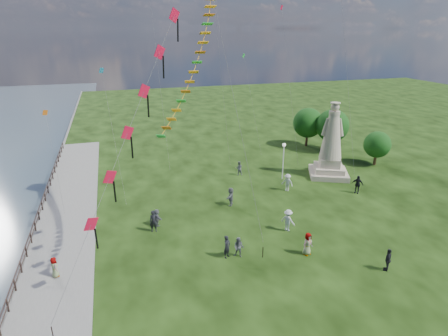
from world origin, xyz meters
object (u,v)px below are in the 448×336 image
object	(u,v)px
person_0	(227,247)
person_11	(231,196)
person_2	(288,220)
person_6	(154,221)
person_1	(239,247)
person_7	(239,168)
person_10	(55,268)
person_5	(157,217)
person_9	(357,184)
person_8	(287,182)
person_4	(308,244)
person_3	(388,260)
statue	(331,149)
lamppost	(284,153)

from	to	relation	value
person_0	person_11	size ratio (longest dim) A/B	0.99
person_2	person_6	size ratio (longest dim) A/B	1.01
person_1	person_2	xyz separation A→B (m)	(5.22, 2.50, 0.15)
person_7	person_10	size ratio (longest dim) A/B	1.12
person_5	person_9	xyz separation A→B (m)	(20.69, 0.86, 0.20)
person_8	person_9	distance (m)	7.15
person_4	person_7	bearing A→B (deg)	68.44
person_3	person_10	bearing A→B (deg)	-57.75
statue	person_4	xyz separation A→B (m)	(-10.28, -13.79, -2.32)
statue	person_6	size ratio (longest dim) A/B	4.50
person_7	statue	bearing A→B (deg)	173.14
person_2	person_3	distance (m)	8.27
person_4	person_3	bearing A→B (deg)	-57.82
person_9	person_10	bearing A→B (deg)	-122.27
person_5	person_10	xyz separation A→B (m)	(-7.59, -5.31, -0.03)
lamppost	person_11	distance (m)	9.23
person_6	person_11	bearing A→B (deg)	26.22
person_1	person_9	size ratio (longest dim) A/B	0.83
statue	person_8	distance (m)	7.32
person_3	person_8	world-z (taller)	person_8
person_2	person_9	xyz separation A→B (m)	(10.27, 4.93, 0.01)
person_0	person_7	distance (m)	16.81
statue	person_9	distance (m)	5.64
person_1	person_6	xyz separation A→B (m)	(-5.59, 5.60, 0.14)
person_2	person_3	world-z (taller)	person_2
person_3	person_6	bearing A→B (deg)	-77.11
lamppost	person_3	size ratio (longest dim) A/B	2.45
person_0	person_6	xyz separation A→B (m)	(-4.74, 5.39, 0.05)
statue	person_7	size ratio (longest dim) A/B	5.15
person_5	person_10	world-z (taller)	person_5
person_11	person_5	bearing A→B (deg)	-44.85
person_4	person_5	xyz separation A→B (m)	(-10.24, 7.75, -0.13)
statue	person_3	bearing A→B (deg)	-84.15
person_3	person_6	xyz separation A→B (m)	(-15.05, 10.19, 0.08)
person_6	person_8	world-z (taller)	person_6
person_0	person_8	world-z (taller)	person_8
lamppost	person_4	bearing A→B (deg)	-108.17
person_0	person_5	distance (m)	7.71
person_3	person_8	xyz separation A→B (m)	(-0.62, 14.67, 0.07)
person_3	person_5	bearing A→B (deg)	-80.28
person_1	person_2	bearing A→B (deg)	59.61
person_6	person_4	bearing A→B (deg)	-27.14
person_1	person_2	size ratio (longest dim) A/B	0.84
person_0	person_2	xyz separation A→B (m)	(6.06, 2.29, 0.06)
person_7	person_2	bearing A→B (deg)	100.09
person_7	person_9	distance (m)	13.07
person_4	person_5	bearing A→B (deg)	122.71
person_8	person_5	bearing A→B (deg)	-118.47
person_1	person_7	world-z (taller)	person_7
statue	person_4	world-z (taller)	statue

